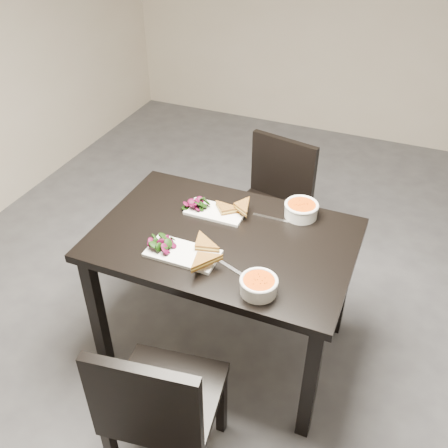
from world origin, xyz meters
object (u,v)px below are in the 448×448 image
at_px(chair_near, 159,405).
at_px(plate_far, 215,212).
at_px(table, 224,252).
at_px(plate_near, 183,253).
at_px(soup_bowl_far, 301,209).
at_px(soup_bowl_near, 259,285).
at_px(chair_far, 272,201).

xyz_separation_m(chair_near, plate_far, (-0.15, 0.91, 0.27)).
distance_m(table, chair_near, 0.77).
height_order(plate_near, soup_bowl_far, soup_bowl_far).
height_order(table, chair_near, chair_near).
bearing_deg(soup_bowl_near, chair_near, -115.98).
bearing_deg(plate_far, soup_bowl_far, 19.13).
relative_size(plate_near, plate_far, 1.12).
relative_size(chair_near, plate_far, 2.95).
bearing_deg(plate_far, soup_bowl_near, -49.34).
bearing_deg(chair_far, plate_near, -85.40).
xyz_separation_m(plate_near, soup_bowl_near, (0.39, -0.09, 0.03)).
bearing_deg(soup_bowl_far, chair_near, -103.04).
height_order(table, plate_far, plate_far).
bearing_deg(soup_bowl_far, soup_bowl_near, -91.47).
xyz_separation_m(soup_bowl_near, plate_far, (-0.38, 0.44, -0.03)).
bearing_deg(plate_far, chair_far, 79.22).
xyz_separation_m(soup_bowl_near, soup_bowl_far, (0.01, 0.58, 0.00)).
bearing_deg(plate_near, table, 59.15).
height_order(chair_far, plate_far, chair_far).
bearing_deg(chair_near, soup_bowl_far, 68.80).
distance_m(chair_near, chair_far, 1.51).
bearing_deg(chair_near, plate_near, 97.77).
relative_size(plate_near, soup_bowl_near, 2.06).
relative_size(chair_far, plate_far, 2.95).
bearing_deg(soup_bowl_far, plate_near, -129.48).
xyz_separation_m(table, soup_bowl_near, (0.27, -0.29, 0.14)).
distance_m(soup_bowl_near, plate_far, 0.58).
xyz_separation_m(chair_far, soup_bowl_near, (0.27, -1.04, 0.31)).
bearing_deg(chair_far, table, -78.45).
height_order(table, soup_bowl_near, soup_bowl_near).
bearing_deg(table, plate_far, 125.30).
height_order(chair_near, soup_bowl_near, chair_near).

